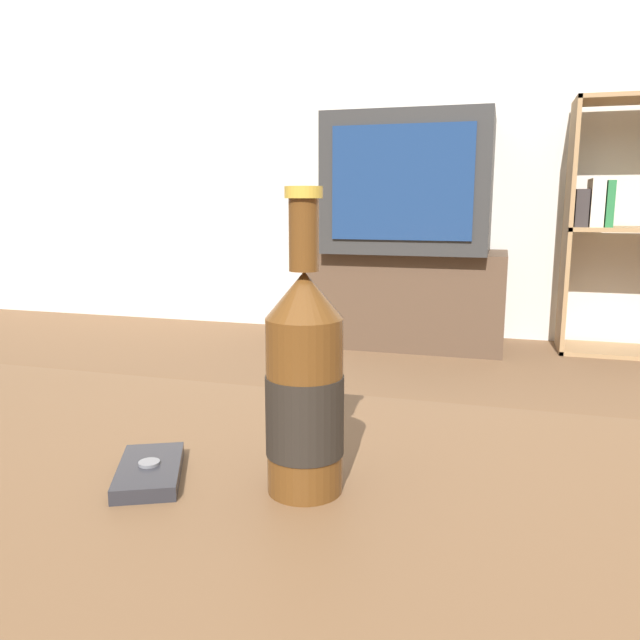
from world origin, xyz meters
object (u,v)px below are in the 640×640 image
tv_stand (408,298)px  bookshelf (618,224)px  cell_phone (150,471)px  television (411,185)px  beer_bottle (305,386)px

tv_stand → bookshelf: bookshelf is taller
bookshelf → cell_phone: (-0.84, -2.76, -0.15)m
television → cell_phone: bearing=-87.1°
television → beer_bottle: size_ratio=2.87×
tv_stand → bookshelf: (0.97, 0.09, 0.38)m
television → cell_phone: television is taller
tv_stand → bookshelf: 1.05m
tv_stand → beer_bottle: (0.29, -2.66, 0.33)m
tv_stand → beer_bottle: 2.69m
bookshelf → beer_bottle: bookshelf is taller
television → bookshelf: bookshelf is taller
tv_stand → cell_phone: size_ratio=7.96×
television → bookshelf: bearing=5.5°
television → cell_phone: size_ratio=6.48×
bookshelf → beer_bottle: (-0.69, -2.74, -0.06)m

